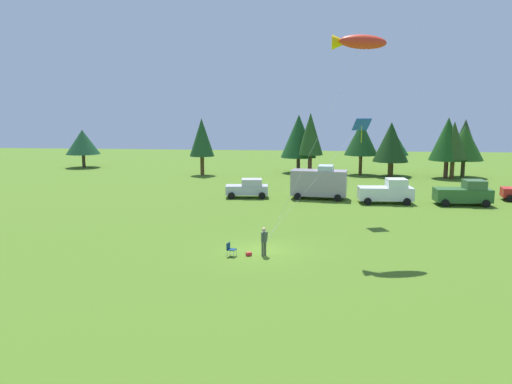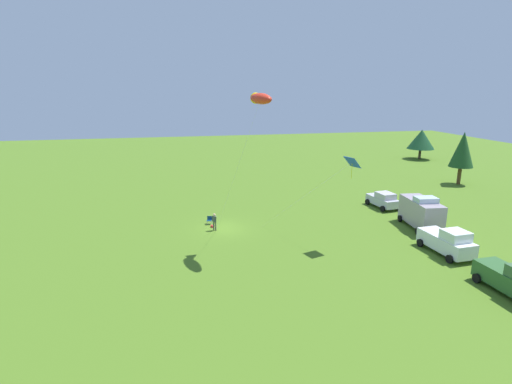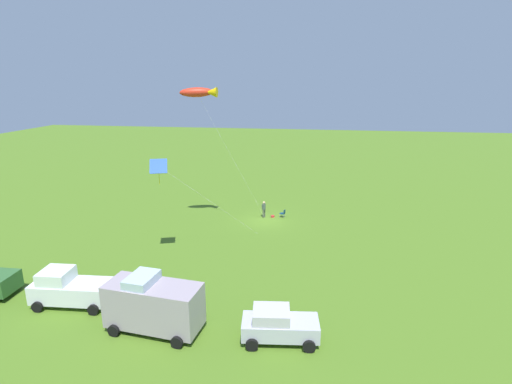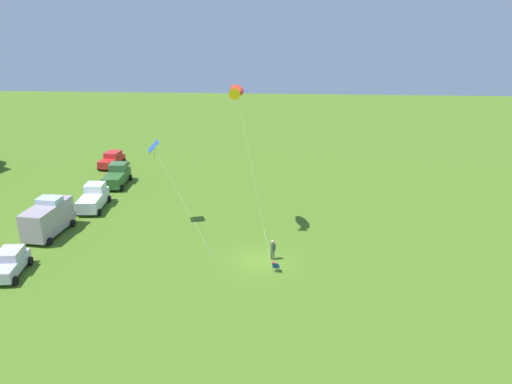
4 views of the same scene
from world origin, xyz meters
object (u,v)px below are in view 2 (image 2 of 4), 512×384
Objects in this scene: backpack_on_grass at (212,226)px; kite_large_fish at (260,99)px; kite_diamond_blue at (350,164)px; folding_chair at (209,219)px; van_motorhome_grey at (421,212)px; car_silver_compact at (383,200)px; truck_white_pickup at (447,242)px; person_kite_flyer at (214,220)px.

kite_large_fish is (6.34, 3.47, 12.71)m from backpack_on_grass.
kite_diamond_blue is (1.07, 7.63, -5.38)m from kite_large_fish.
folding_chair is 1.17m from backpack_on_grass.
kite_large_fish is at bearing 40.76° from folding_chair.
folding_chair is 21.41m from van_motorhome_grey.
truck_white_pickup reaches higher than car_silver_compact.
kite_diamond_blue is at bearing -49.03° from car_silver_compact.
person_kite_flyer is 5.44× the size of backpack_on_grass.
van_motorhome_grey is at bearing 160.77° from truck_white_pickup.
car_silver_compact is 0.85× the size of truck_white_pickup.
car_silver_compact is 0.78× the size of van_motorhome_grey.
van_motorhome_grey is at bearing 89.66° from folding_chair.
van_motorhome_grey reaches higher than person_kite_flyer.
car_silver_compact reaches higher than person_kite_flyer.
kite_diamond_blue is (6.50, 10.95, 6.42)m from person_kite_flyer.
kite_large_fish is 9.40m from kite_diamond_blue.
van_motorhome_grey is at bearing 96.37° from kite_large_fish.
folding_chair is (-2.00, -0.32, -0.53)m from person_kite_flyer.
backpack_on_grass is 20.52m from car_silver_compact.
truck_white_pickup reaches higher than folding_chair.
van_motorhome_grey reaches higher than backpack_on_grass.
person_kite_flyer is 0.13× the size of kite_large_fish.
person_kite_flyer is at bearing -86.48° from car_silver_compact.
person_kite_flyer is 14.26m from kite_diamond_blue.
car_silver_compact is 0.33× the size of kite_large_fish.
backpack_on_grass is 21.01m from van_motorhome_grey.
truck_white_pickup is 0.63× the size of kite_diamond_blue.
kite_diamond_blue is (-3.40, -7.61, 6.34)m from truck_white_pickup.
kite_diamond_blue is at bearing 67.64° from folding_chair.
folding_chair is 0.15× the size of van_motorhome_grey.
kite_diamond_blue reaches higher than van_motorhome_grey.
van_motorhome_grey is 20.44m from kite_large_fish.
kite_diamond_blue is (8.50, 11.27, 6.95)m from folding_chair.
car_silver_compact is 13.57m from truck_white_pickup.
kite_large_fish reaches higher than kite_diamond_blue.
kite_large_fish is at bearing -68.40° from car_silver_compact.
kite_diamond_blue is at bearing 56.27° from backpack_on_grass.
truck_white_pickup is at bearing -8.86° from van_motorhome_grey.
person_kite_flyer is 2.12× the size of folding_chair.
kite_large_fish reaches higher than person_kite_flyer.
person_kite_flyer is 2.10m from folding_chair.
kite_diamond_blue is (7.41, 11.10, 7.33)m from backpack_on_grass.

